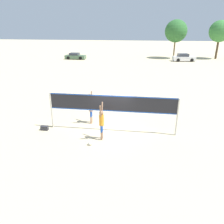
{
  "coord_description": "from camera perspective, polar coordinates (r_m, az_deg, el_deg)",
  "views": [
    {
      "loc": [
        1.83,
        -12.69,
        6.36
      ],
      "look_at": [
        0.0,
        0.0,
        1.33
      ],
      "focal_mm": 35.0,
      "sensor_mm": 36.0,
      "label": 1
    }
  ],
  "objects": [
    {
      "name": "player_spiker",
      "position": [
        12.81,
        -2.76,
        -2.32
      ],
      "size": [
        0.28,
        0.72,
        2.27
      ],
      "rotation": [
        0.0,
        0.0,
        1.57
      ],
      "color": "#8C664C",
      "rests_on": "ground_plane"
    },
    {
      "name": "ground_plane",
      "position": [
        14.31,
        0.0,
        -4.96
      ],
      "size": [
        200.0,
        200.0,
        0.0
      ],
      "primitive_type": "plane",
      "color": "beige"
    },
    {
      "name": "volleyball_net",
      "position": [
        13.62,
        0.0,
        1.69
      ],
      "size": [
        8.14,
        0.1,
        2.42
      ],
      "color": "beige",
      "rests_on": "ground_plane"
    },
    {
      "name": "gear_bag",
      "position": [
        15.04,
        -17.22,
        -4.01
      ],
      "size": [
        0.48,
        0.24,
        0.29
      ],
      "color": "#2D2D33",
      "rests_on": "ground_plane"
    },
    {
      "name": "parked_car_near",
      "position": [
        47.6,
        -9.57,
        14.16
      ],
      "size": [
        4.21,
        1.9,
        1.28
      ],
      "rotation": [
        0.0,
        0.0,
        -0.01
      ],
      "color": "#4C6B4C",
      "rests_on": "ground_plane"
    },
    {
      "name": "tree_left_cluster",
      "position": [
        52.04,
        26.37,
        18.36
      ],
      "size": [
        4.28,
        4.28,
        7.64
      ],
      "color": "#4C3823",
      "rests_on": "ground_plane"
    },
    {
      "name": "player_blocker",
      "position": [
        15.09,
        -5.52,
        1.27
      ],
      "size": [
        0.28,
        0.72,
        2.24
      ],
      "rotation": [
        0.0,
        0.0,
        -1.57
      ],
      "color": "tan",
      "rests_on": "ground_plane"
    },
    {
      "name": "tree_right_cluster",
      "position": [
        49.68,
        16.38,
        19.62
      ],
      "size": [
        4.52,
        4.52,
        7.77
      ],
      "color": "brown",
      "rests_on": "ground_plane"
    },
    {
      "name": "parked_car_mid",
      "position": [
        46.25,
        18.22,
        13.3
      ],
      "size": [
        4.42,
        2.31,
        1.45
      ],
      "rotation": [
        0.0,
        0.0,
        0.13
      ],
      "color": "silver",
      "rests_on": "ground_plane"
    },
    {
      "name": "volleyball",
      "position": [
        12.71,
        -5.78,
        -8.15
      ],
      "size": [
        0.22,
        0.22,
        0.22
      ],
      "color": "silver",
      "rests_on": "ground_plane"
    }
  ]
}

